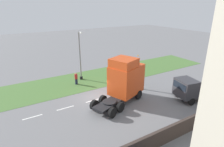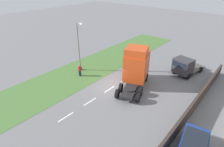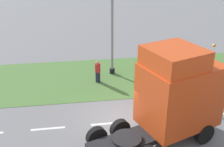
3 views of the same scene
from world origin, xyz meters
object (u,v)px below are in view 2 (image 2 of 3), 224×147
lorry_cab (136,66)px  pedestrian (80,70)px  flatbed_truck (184,66)px  lamp_post (79,50)px

lorry_cab → pedestrian: lorry_cab is taller
pedestrian → lorry_cab: bearing=24.4°
lorry_cab → flatbed_truck: 7.16m
lorry_cab → lamp_post: (-8.05, -1.86, 0.64)m
flatbed_truck → pedestrian: 13.93m
lorry_cab → lamp_post: 8.29m
lamp_post → pedestrian: lamp_post is taller
flatbed_truck → lamp_post: bearing=44.4°
flatbed_truck → lorry_cab: bearing=68.7°
lamp_post → pedestrian: bearing=-44.6°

